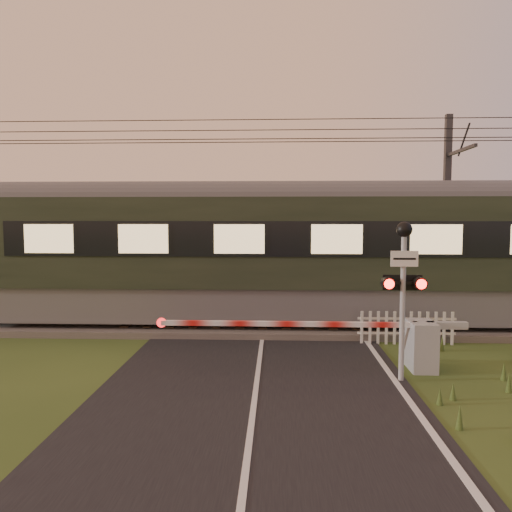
{
  "coord_description": "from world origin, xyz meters",
  "views": [
    {
      "loc": [
        0.4,
        -8.19,
        3.27
      ],
      "look_at": [
        -0.09,
        3.2,
        2.38
      ],
      "focal_mm": 35.0,
      "sensor_mm": 36.0,
      "label": 1
    }
  ],
  "objects_px": {
    "boom_gate": "(406,342)",
    "picket_fence": "(407,328)",
    "crossing_signal": "(403,272)",
    "catenary_mast": "(447,211)"
  },
  "relations": [
    {
      "from": "boom_gate",
      "to": "picket_fence",
      "type": "distance_m",
      "value": 2.23
    },
    {
      "from": "picket_fence",
      "to": "boom_gate",
      "type": "bearing_deg",
      "value": -104.82
    },
    {
      "from": "boom_gate",
      "to": "crossing_signal",
      "type": "relative_size",
      "value": 2.1
    },
    {
      "from": "crossing_signal",
      "to": "boom_gate",
      "type": "bearing_deg",
      "value": 69.65
    },
    {
      "from": "boom_gate",
      "to": "picket_fence",
      "type": "xyz_separation_m",
      "value": [
        0.57,
        2.15,
        -0.16
      ]
    },
    {
      "from": "boom_gate",
      "to": "crossing_signal",
      "type": "height_order",
      "value": "crossing_signal"
    },
    {
      "from": "crossing_signal",
      "to": "catenary_mast",
      "type": "height_order",
      "value": "catenary_mast"
    },
    {
      "from": "boom_gate",
      "to": "crossing_signal",
      "type": "xyz_separation_m",
      "value": [
        -0.29,
        -0.78,
        1.6
      ]
    },
    {
      "from": "boom_gate",
      "to": "picket_fence",
      "type": "relative_size",
      "value": 2.66
    },
    {
      "from": "crossing_signal",
      "to": "picket_fence",
      "type": "relative_size",
      "value": 1.27
    }
  ]
}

